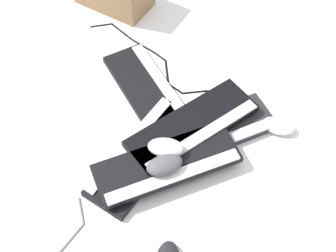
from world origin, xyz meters
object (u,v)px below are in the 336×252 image
at_px(keyboard_1, 144,153).
at_px(mouse_3, 279,126).
at_px(mouse_1, 166,147).
at_px(keyboard_0, 149,93).
at_px(keyboard_2, 209,133).
at_px(keyboard_3, 167,164).
at_px(mouse_2, 164,165).
at_px(keyboard_4, 193,126).

bearing_deg(keyboard_1, mouse_3, -113.97).
distance_m(keyboard_1, mouse_1, 0.10).
height_order(keyboard_0, mouse_3, mouse_3).
xyz_separation_m(keyboard_2, mouse_1, (0.01, 0.17, 0.07)).
distance_m(keyboard_3, mouse_2, 0.04).
bearing_deg(keyboard_3, keyboard_0, -25.60).
bearing_deg(keyboard_1, keyboard_0, -39.66).
bearing_deg(mouse_2, mouse_3, 5.44).
distance_m(keyboard_0, mouse_2, 0.34).
bearing_deg(mouse_1, keyboard_4, -121.41).
relative_size(keyboard_1, keyboard_4, 1.05).
bearing_deg(keyboard_3, keyboard_2, -82.04).
height_order(keyboard_1, mouse_3, mouse_3).
relative_size(keyboard_1, keyboard_2, 1.01).
distance_m(keyboard_2, mouse_2, 0.22).
bearing_deg(keyboard_4, mouse_2, 114.40).
distance_m(keyboard_3, mouse_3, 0.40).
relative_size(keyboard_2, mouse_1, 4.20).
bearing_deg(mouse_2, keyboard_1, 108.10).
xyz_separation_m(keyboard_4, mouse_2, (-0.08, 0.17, 0.04)).
distance_m(keyboard_1, mouse_3, 0.45).
height_order(keyboard_0, keyboard_3, keyboard_3).
xyz_separation_m(keyboard_0, keyboard_3, (-0.28, 0.13, 0.03)).
distance_m(keyboard_3, mouse_1, 0.05).
height_order(mouse_1, mouse_2, same).
xyz_separation_m(keyboard_2, keyboard_4, (0.04, 0.04, 0.03)).
height_order(keyboard_2, mouse_1, mouse_1).
distance_m(mouse_2, mouse_3, 0.42).
height_order(keyboard_4, mouse_3, keyboard_4).
bearing_deg(keyboard_0, mouse_3, -145.98).
xyz_separation_m(keyboard_2, mouse_3, (-0.12, -0.20, 0.01)).
height_order(keyboard_3, mouse_3, keyboard_3).
bearing_deg(mouse_1, keyboard_2, -136.86).
bearing_deg(keyboard_1, keyboard_4, -98.54).
height_order(keyboard_1, keyboard_2, same).
bearing_deg(mouse_1, keyboard_1, -8.39).
bearing_deg(mouse_1, keyboard_3, 104.58).
xyz_separation_m(keyboard_3, mouse_2, (-0.01, 0.02, 0.04)).
distance_m(keyboard_0, keyboard_2, 0.26).
relative_size(keyboard_0, keyboard_3, 0.99).
relative_size(keyboard_1, mouse_2, 4.23).
xyz_separation_m(keyboard_0, keyboard_2, (-0.25, -0.05, 0.00)).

